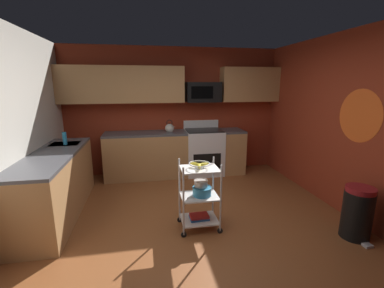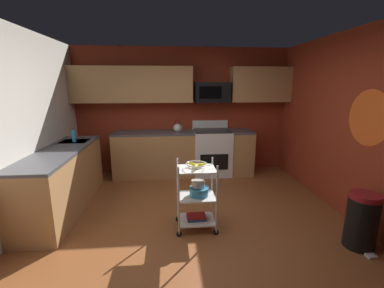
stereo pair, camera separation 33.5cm
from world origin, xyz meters
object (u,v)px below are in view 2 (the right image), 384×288
at_px(microwave, 212,92).
at_px(kettle, 178,128).
at_px(oven_range, 212,152).
at_px(rolling_cart, 196,196).
at_px(fruit_bowl, 196,165).
at_px(book_stack, 196,217).
at_px(mixing_bowl_large, 199,191).
at_px(dish_soap_bottle, 74,136).
at_px(trash_can, 362,221).
at_px(mixing_bowl_small, 198,183).

height_order(microwave, kettle, microwave).
distance_m(oven_range, rolling_cart, 2.18).
bearing_deg(oven_range, fruit_bowl, -104.43).
height_order(oven_range, rolling_cart, oven_range).
xyz_separation_m(rolling_cart, book_stack, (0.00, -0.00, -0.29)).
xyz_separation_m(oven_range, mixing_bowl_large, (-0.51, -2.11, 0.04)).
distance_m(fruit_bowl, dish_soap_bottle, 2.32).
height_order(book_stack, trash_can, trash_can).
bearing_deg(oven_range, mixing_bowl_small, -103.94).
height_order(microwave, mixing_bowl_small, microwave).
xyz_separation_m(kettle, dish_soap_bottle, (-1.75, -0.82, 0.02)).
height_order(mixing_bowl_large, mixing_bowl_small, mixing_bowl_small).
xyz_separation_m(fruit_bowl, kettle, (-0.17, 2.11, 0.12)).
distance_m(microwave, book_stack, 2.76).
distance_m(oven_range, book_stack, 2.21).
height_order(oven_range, dish_soap_bottle, dish_soap_bottle).
distance_m(rolling_cart, fruit_bowl, 0.42).
height_order(microwave, fruit_bowl, microwave).
bearing_deg(mixing_bowl_small, microwave, 76.71).
height_order(rolling_cart, fruit_bowl, rolling_cart).
xyz_separation_m(oven_range, rolling_cart, (-0.54, -2.11, -0.03)).
xyz_separation_m(oven_range, mixing_bowl_small, (-0.52, -2.09, 0.14)).
relative_size(fruit_bowl, mixing_bowl_large, 1.08).
bearing_deg(kettle, oven_range, 0.31).
distance_m(fruit_bowl, kettle, 2.12).
bearing_deg(microwave, book_stack, -103.76).
height_order(rolling_cart, mixing_bowl_small, rolling_cart).
distance_m(mixing_bowl_large, dish_soap_bottle, 2.40).
bearing_deg(microwave, mixing_bowl_large, -102.93).
bearing_deg(dish_soap_bottle, book_stack, -33.98).
distance_m(mixing_bowl_small, kettle, 2.13).
distance_m(oven_range, mixing_bowl_small, 2.16).
relative_size(oven_range, mixing_bowl_large, 4.37).
bearing_deg(oven_range, dish_soap_bottle, -161.56).
bearing_deg(rolling_cart, kettle, 94.47).
bearing_deg(microwave, dish_soap_bottle, -159.40).
bearing_deg(mixing_bowl_large, dish_soap_bottle, 146.49).
relative_size(rolling_cart, kettle, 3.47).
bearing_deg(fruit_bowl, rolling_cart, -26.57).
bearing_deg(rolling_cart, trash_can, -16.82).
bearing_deg(rolling_cart, book_stack, -90.00).
xyz_separation_m(oven_range, book_stack, (-0.54, -2.11, -0.32)).
bearing_deg(trash_can, rolling_cart, 163.18).
distance_m(microwave, trash_can, 3.37).
bearing_deg(microwave, fruit_bowl, -103.76).
bearing_deg(book_stack, microwave, 76.24).
xyz_separation_m(mixing_bowl_small, dish_soap_bottle, (-1.94, 1.27, 0.40)).
height_order(mixing_bowl_small, trash_can, trash_can).
relative_size(rolling_cart, mixing_bowl_large, 3.63).
xyz_separation_m(microwave, book_stack, (-0.54, -2.22, -1.54)).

